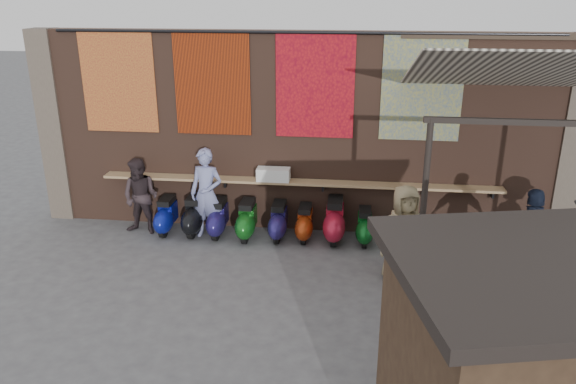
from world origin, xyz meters
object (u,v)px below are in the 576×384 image
object	(u,v)px
scooter_stool_7	(364,227)
shopper_tan	(403,234)
scooter_stool_2	(218,218)
scooter_stool_3	(247,220)
scooter_stool_6	(335,221)
diner_right	(141,197)
scooter_stool_0	(167,216)
diner_left	(207,194)
scooter_stool_1	(194,215)
scooter_stool_4	(279,221)
scooter_stool_5	(305,223)
shopper_navy	(530,244)
shelf_box	(273,174)

from	to	relation	value
scooter_stool_7	shopper_tan	xyz separation A→B (m)	(0.61, -1.46, 0.52)
scooter_stool_2	scooter_stool_3	size ratio (longest dim) A/B	0.97
scooter_stool_6	diner_right	xyz separation A→B (m)	(-3.91, -0.10, 0.36)
scooter_stool_0	diner_left	xyz separation A→B (m)	(0.89, -0.08, 0.55)
diner_left	scooter_stool_1	bearing A→B (deg)	171.32
scooter_stool_6	scooter_stool_4	bearing A→B (deg)	-178.36
scooter_stool_2	diner_right	xyz separation A→B (m)	(-1.56, -0.07, 0.42)
diner_right	scooter_stool_7	bearing A→B (deg)	9.25
scooter_stool_7	shopper_tan	size ratio (longest dim) A/B	0.42
scooter_stool_1	diner_right	bearing A→B (deg)	-174.56
scooter_stool_0	scooter_stool_3	size ratio (longest dim) A/B	0.96
scooter_stool_5	scooter_stool_6	distance (m)	0.60
scooter_stool_5	shopper_navy	world-z (taller)	shopper_navy
scooter_stool_7	diner_left	size ratio (longest dim) A/B	0.39
scooter_stool_4	shelf_box	bearing A→B (deg)	115.74
shopper_tan	scooter_stool_6	bearing A→B (deg)	112.68
scooter_stool_0	diner_right	world-z (taller)	diner_right
scooter_stool_4	scooter_stool_7	bearing A→B (deg)	-0.33
diner_right	shopper_tan	bearing A→B (deg)	-6.84
scooter_stool_4	diner_left	world-z (taller)	diner_left
scooter_stool_3	scooter_stool_2	bearing A→B (deg)	174.33
scooter_stool_6	diner_left	world-z (taller)	diner_left
scooter_stool_0	scooter_stool_1	world-z (taller)	scooter_stool_1
scooter_stool_6	shopper_navy	distance (m)	3.66
shelf_box	scooter_stool_1	distance (m)	1.83
scooter_stool_6	diner_right	distance (m)	3.93
shelf_box	scooter_stool_1	bearing A→B (deg)	-171.04
scooter_stool_4	diner_right	bearing A→B (deg)	-178.68
shelf_box	scooter_stool_6	world-z (taller)	shelf_box
scooter_stool_1	shopper_navy	world-z (taller)	shopper_navy
scooter_stool_7	shopper_navy	bearing A→B (deg)	-33.63
scooter_stool_6	scooter_stool_7	bearing A→B (deg)	-4.04
scooter_stool_7	diner_right	xyz separation A→B (m)	(-4.50, -0.05, 0.45)
scooter_stool_1	scooter_stool_7	distance (m)	3.44
diner_left	shopper_tan	distance (m)	4.01
diner_right	shopper_navy	world-z (taller)	shopper_navy
shopper_tan	scooter_stool_3	bearing A→B (deg)	138.35
scooter_stool_1	scooter_stool_0	bearing A→B (deg)	-177.76
shopper_tan	shelf_box	bearing A→B (deg)	128.37
scooter_stool_0	scooter_stool_3	xyz separation A→B (m)	(1.69, -0.07, 0.02)
shelf_box	scooter_stool_3	bearing A→B (deg)	-144.94
scooter_stool_0	diner_left	world-z (taller)	diner_left
scooter_stool_3	diner_left	world-z (taller)	diner_left
scooter_stool_0	scooter_stool_7	bearing A→B (deg)	-0.34
scooter_stool_5	shopper_tan	size ratio (longest dim) A/B	0.42
shopper_navy	scooter_stool_4	bearing A→B (deg)	-18.80
diner_left	scooter_stool_2	bearing A→B (deg)	27.55
scooter_stool_0	shelf_box	bearing A→B (deg)	7.18
shelf_box	scooter_stool_2	xyz separation A→B (m)	(-1.09, -0.29, -0.88)
shelf_box	shopper_tan	bearing A→B (deg)	-35.63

